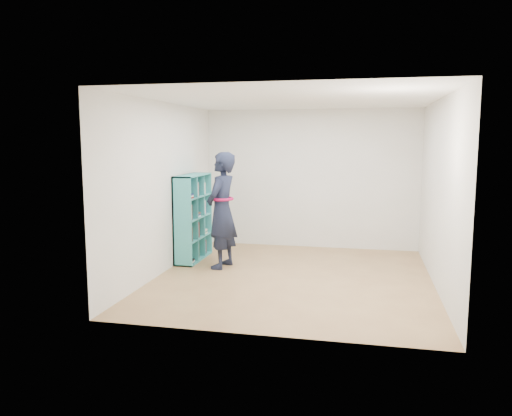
# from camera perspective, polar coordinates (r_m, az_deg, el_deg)

# --- Properties ---
(floor) EXTENTS (4.50, 4.50, 0.00)m
(floor) POSITION_cam_1_polar(r_m,az_deg,el_deg) (7.49, 4.24, -7.97)
(floor) COLOR olive
(floor) RESTS_ON ground
(ceiling) EXTENTS (4.50, 4.50, 0.00)m
(ceiling) POSITION_cam_1_polar(r_m,az_deg,el_deg) (7.23, 4.45, 12.28)
(ceiling) COLOR white
(ceiling) RESTS_ON wall_back
(wall_left) EXTENTS (0.02, 4.50, 2.60)m
(wall_left) POSITION_cam_1_polar(r_m,az_deg,el_deg) (7.78, -10.42, 2.27)
(wall_left) COLOR silver
(wall_left) RESTS_ON floor
(wall_right) EXTENTS (0.02, 4.50, 2.60)m
(wall_right) POSITION_cam_1_polar(r_m,az_deg,el_deg) (7.25, 20.20, 1.52)
(wall_right) COLOR silver
(wall_right) RESTS_ON floor
(wall_back) EXTENTS (4.00, 0.02, 2.60)m
(wall_back) POSITION_cam_1_polar(r_m,az_deg,el_deg) (9.47, 6.25, 3.31)
(wall_back) COLOR silver
(wall_back) RESTS_ON floor
(wall_front) EXTENTS (4.00, 0.02, 2.60)m
(wall_front) POSITION_cam_1_polar(r_m,az_deg,el_deg) (5.04, 0.75, -0.55)
(wall_front) COLOR silver
(wall_front) RESTS_ON floor
(bookshelf) EXTENTS (0.32, 1.09, 1.46)m
(bookshelf) POSITION_cam_1_polar(r_m,az_deg,el_deg) (8.54, -7.36, -1.14)
(bookshelf) COLOR teal
(bookshelf) RESTS_ON floor
(person) EXTENTS (0.54, 0.73, 1.85)m
(person) POSITION_cam_1_polar(r_m,az_deg,el_deg) (7.91, -3.94, -0.27)
(person) COLOR black
(person) RESTS_ON floor
(smartphone) EXTENTS (0.01, 0.11, 0.14)m
(smartphone) POSITION_cam_1_polar(r_m,az_deg,el_deg) (8.03, -4.71, 0.71)
(smartphone) COLOR silver
(smartphone) RESTS_ON person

